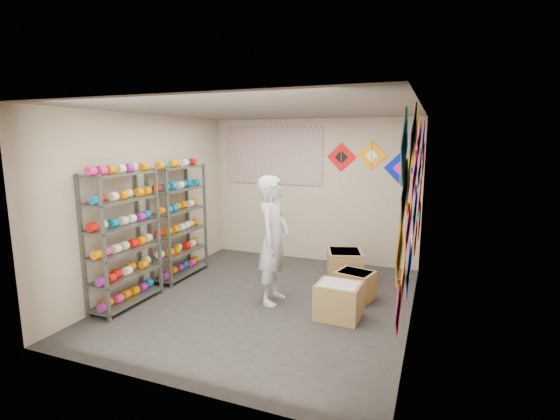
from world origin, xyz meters
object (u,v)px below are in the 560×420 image
at_px(shopkeeper, 273,240).
at_px(carton_a, 338,301).
at_px(shelf_rack_front, 123,240).
at_px(shelf_rack_back, 179,222).
at_px(carton_c, 344,266).
at_px(carton_b, 355,285).

xyz_separation_m(shopkeeper, carton_a, (1.00, -0.20, -0.68)).
xyz_separation_m(shelf_rack_front, shelf_rack_back, (0.00, 1.30, 0.00)).
bearing_deg(carton_c, shelf_rack_back, 178.23).
bearing_deg(carton_a, shelf_rack_front, -164.91).
bearing_deg(shopkeeper, shelf_rack_front, 112.96).
height_order(shelf_rack_front, shelf_rack_back, same).
height_order(shopkeeper, carton_a, shopkeeper).
distance_m(carton_b, carton_c, 0.74).
bearing_deg(carton_a, shelf_rack_back, 169.75).
bearing_deg(carton_b, shopkeeper, -140.25).
height_order(carton_a, carton_c, carton_c).
relative_size(shelf_rack_front, shopkeeper, 1.04).
bearing_deg(shopkeeper, carton_c, -34.64).
bearing_deg(carton_c, carton_a, -98.38).
xyz_separation_m(shelf_rack_front, shopkeeper, (1.89, 0.87, -0.04)).
bearing_deg(carton_a, carton_b, 86.00).
distance_m(carton_a, carton_c, 1.41).
xyz_separation_m(shelf_rack_back, carton_c, (2.66, 0.76, -0.69)).
height_order(shelf_rack_back, carton_c, shelf_rack_back).
bearing_deg(shelf_rack_back, carton_c, 15.92).
bearing_deg(carton_c, carton_b, -83.33).
bearing_deg(shopkeeper, carton_a, -102.95).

